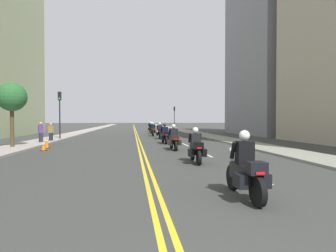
{
  "coord_description": "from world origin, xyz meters",
  "views": [
    {
      "loc": [
        -0.56,
        -0.72,
        1.9
      ],
      "look_at": [
        2.56,
        23.02,
        1.37
      ],
      "focal_mm": 29.39,
      "sensor_mm": 36.0,
      "label": 1
    }
  ],
  "objects_px": {
    "pedestrian_2": "(51,132)",
    "motorcycle_6": "(151,129)",
    "motorcycle_4": "(160,132)",
    "street_tree_0": "(12,98)",
    "traffic_cone_0": "(44,145)",
    "traffic_cone_1": "(47,142)",
    "traffic_light_far": "(174,114)",
    "motorcycle_7": "(150,128)",
    "motorcycle_0": "(246,171)",
    "motorcycle_5": "(153,131)",
    "motorcycle_2": "(174,140)",
    "traffic_light_near": "(60,107)",
    "pedestrian_0": "(41,132)",
    "motorcycle_3": "(165,136)",
    "motorcycle_1": "(196,148)"
  },
  "relations": [
    {
      "from": "motorcycle_6",
      "to": "traffic_light_far",
      "type": "xyz_separation_m",
      "value": [
        5.29,
        13.48,
        2.43
      ]
    },
    {
      "from": "motorcycle_5",
      "to": "traffic_light_far",
      "type": "relative_size",
      "value": 0.49
    },
    {
      "from": "traffic_light_near",
      "to": "pedestrian_2",
      "type": "distance_m",
      "value": 3.42
    },
    {
      "from": "motorcycle_2",
      "to": "motorcycle_5",
      "type": "relative_size",
      "value": 1.0
    },
    {
      "from": "traffic_cone_1",
      "to": "motorcycle_3",
      "type": "bearing_deg",
      "value": 17.17
    },
    {
      "from": "traffic_light_near",
      "to": "traffic_light_far",
      "type": "height_order",
      "value": "traffic_light_near"
    },
    {
      "from": "motorcycle_4",
      "to": "traffic_light_near",
      "type": "distance_m",
      "value": 9.95
    },
    {
      "from": "motorcycle_0",
      "to": "pedestrian_2",
      "type": "height_order",
      "value": "motorcycle_0"
    },
    {
      "from": "traffic_light_near",
      "to": "street_tree_0",
      "type": "distance_m",
      "value": 7.91
    },
    {
      "from": "traffic_cone_0",
      "to": "traffic_cone_1",
      "type": "bearing_deg",
      "value": 99.46
    },
    {
      "from": "traffic_light_far",
      "to": "pedestrian_0",
      "type": "xyz_separation_m",
      "value": [
        -15.25,
        -28.01,
        -2.2
      ]
    },
    {
      "from": "motorcycle_1",
      "to": "pedestrian_2",
      "type": "distance_m",
      "value": 16.19
    },
    {
      "from": "motorcycle_4",
      "to": "traffic_cone_0",
      "type": "xyz_separation_m",
      "value": [
        -8.23,
        -9.8,
        -0.34
      ]
    },
    {
      "from": "pedestrian_0",
      "to": "pedestrian_2",
      "type": "xyz_separation_m",
      "value": [
        0.35,
        1.48,
        -0.05
      ]
    },
    {
      "from": "motorcycle_7",
      "to": "traffic_cone_1",
      "type": "bearing_deg",
      "value": -111.42
    },
    {
      "from": "motorcycle_6",
      "to": "pedestrian_0",
      "type": "xyz_separation_m",
      "value": [
        -9.96,
        -14.54,
        0.24
      ]
    },
    {
      "from": "motorcycle_5",
      "to": "pedestrian_0",
      "type": "xyz_separation_m",
      "value": [
        -9.75,
        -9.08,
        0.24
      ]
    },
    {
      "from": "traffic_cone_1",
      "to": "pedestrian_2",
      "type": "bearing_deg",
      "value": 103.02
    },
    {
      "from": "motorcycle_2",
      "to": "motorcycle_4",
      "type": "bearing_deg",
      "value": 87.52
    },
    {
      "from": "traffic_light_near",
      "to": "street_tree_0",
      "type": "bearing_deg",
      "value": -97.93
    },
    {
      "from": "traffic_light_far",
      "to": "pedestrian_2",
      "type": "relative_size",
      "value": 2.69
    },
    {
      "from": "motorcycle_1",
      "to": "motorcycle_4",
      "type": "xyz_separation_m",
      "value": [
        -0.0,
        15.79,
        0.02
      ]
    },
    {
      "from": "motorcycle_5",
      "to": "motorcycle_2",
      "type": "bearing_deg",
      "value": -88.2
    },
    {
      "from": "street_tree_0",
      "to": "motorcycle_3",
      "type": "bearing_deg",
      "value": 12.93
    },
    {
      "from": "motorcycle_5",
      "to": "motorcycle_7",
      "type": "height_order",
      "value": "motorcycle_7"
    },
    {
      "from": "motorcycle_0",
      "to": "motorcycle_3",
      "type": "xyz_separation_m",
      "value": [
        -0.11,
        15.59,
        -0.02
      ]
    },
    {
      "from": "motorcycle_0",
      "to": "motorcycle_4",
      "type": "bearing_deg",
      "value": 89.74
    },
    {
      "from": "motorcycle_6",
      "to": "motorcycle_7",
      "type": "bearing_deg",
      "value": 84.96
    },
    {
      "from": "motorcycle_6",
      "to": "traffic_cone_0",
      "type": "height_order",
      "value": "motorcycle_6"
    },
    {
      "from": "street_tree_0",
      "to": "motorcycle_1",
      "type": "bearing_deg",
      "value": -35.44
    },
    {
      "from": "motorcycle_0",
      "to": "motorcycle_5",
      "type": "relative_size",
      "value": 1.0
    },
    {
      "from": "motorcycle_5",
      "to": "traffic_cone_1",
      "type": "xyz_separation_m",
      "value": [
        -8.14,
        -13.06,
        -0.25
      ]
    },
    {
      "from": "motorcycle_0",
      "to": "motorcycle_4",
      "type": "relative_size",
      "value": 1.0
    },
    {
      "from": "motorcycle_3",
      "to": "motorcycle_6",
      "type": "bearing_deg",
      "value": 87.47
    },
    {
      "from": "pedestrian_2",
      "to": "traffic_light_near",
      "type": "bearing_deg",
      "value": -69.02
    },
    {
      "from": "traffic_cone_1",
      "to": "traffic_light_far",
      "type": "height_order",
      "value": "traffic_light_far"
    },
    {
      "from": "motorcycle_0",
      "to": "motorcycle_2",
      "type": "height_order",
      "value": "motorcycle_0"
    },
    {
      "from": "motorcycle_4",
      "to": "street_tree_0",
      "type": "distance_m",
      "value": 13.74
    },
    {
      "from": "traffic_cone_0",
      "to": "traffic_light_far",
      "type": "height_order",
      "value": "traffic_light_far"
    },
    {
      "from": "motorcycle_4",
      "to": "pedestrian_0",
      "type": "bearing_deg",
      "value": -154.06
    },
    {
      "from": "pedestrian_2",
      "to": "street_tree_0",
      "type": "distance_m",
      "value": 5.96
    },
    {
      "from": "motorcycle_5",
      "to": "pedestrian_2",
      "type": "distance_m",
      "value": 12.09
    },
    {
      "from": "motorcycle_5",
      "to": "motorcycle_0",
      "type": "bearing_deg",
      "value": -88.29
    },
    {
      "from": "motorcycle_3",
      "to": "traffic_cone_1",
      "type": "bearing_deg",
      "value": -165.18
    },
    {
      "from": "traffic_cone_1",
      "to": "traffic_light_near",
      "type": "height_order",
      "value": "traffic_light_near"
    },
    {
      "from": "motorcycle_7",
      "to": "traffic_cone_1",
      "type": "distance_m",
      "value": 25.69
    },
    {
      "from": "motorcycle_6",
      "to": "pedestrian_2",
      "type": "height_order",
      "value": "pedestrian_2"
    },
    {
      "from": "motorcycle_7",
      "to": "pedestrian_2",
      "type": "relative_size",
      "value": 1.3
    },
    {
      "from": "motorcycle_0",
      "to": "motorcycle_7",
      "type": "bearing_deg",
      "value": 89.71
    },
    {
      "from": "pedestrian_2",
      "to": "motorcycle_6",
      "type": "bearing_deg",
      "value": -102.67
    }
  ]
}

